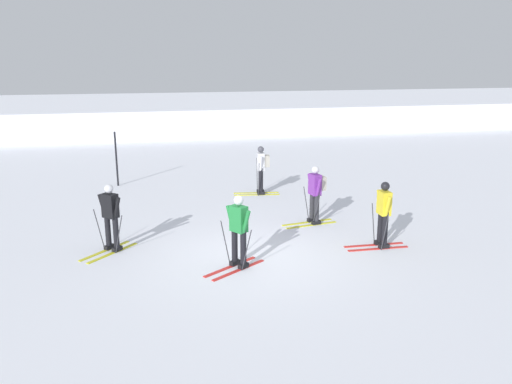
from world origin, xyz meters
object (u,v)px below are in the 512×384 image
skier_green (239,229)px  skier_white (261,168)px  skier_black (110,216)px  trail_marker_pole (116,159)px  skier_purple (315,192)px  skier_yellow (383,213)px

skier_green → skier_white: same height
skier_black → skier_white: bearing=43.0°
skier_green → trail_marker_pole: 9.17m
skier_green → skier_white: 6.60m
skier_black → skier_green: size_ratio=1.00×
skier_black → skier_white: same height
skier_purple → skier_white: size_ratio=1.00×
skier_purple → skier_white: (-0.76, 3.58, 0.00)m
skier_white → trail_marker_pole: 5.53m
skier_purple → skier_white: 3.66m
skier_white → trail_marker_pole: (-5.00, 2.37, 0.06)m
skier_white → trail_marker_pole: bearing=154.6°
skier_black → trail_marker_pole: size_ratio=0.84×
skier_black → skier_green: bearing=-30.8°
skier_green → skier_purple: bearing=44.4°
skier_black → skier_purple: bearing=9.9°
skier_green → skier_white: size_ratio=1.00×
skier_yellow → skier_black: bearing=169.6°
skier_yellow → skier_purple: bearing=115.2°
skier_yellow → skier_white: 6.06m
skier_black → skier_yellow: bearing=-10.4°
skier_purple → skier_green: same height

